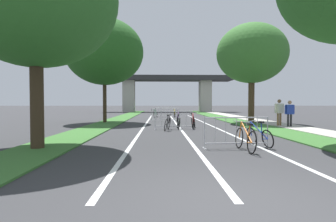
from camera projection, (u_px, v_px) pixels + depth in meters
name	position (u px, v px, depth m)	size (l,w,h in m)	color
ground_plane	(239.00, 204.00, 4.02)	(300.00, 300.00, 0.00)	#333335
grass_verge_left	(118.00, 119.00, 24.60)	(2.00, 50.71, 0.05)	#386B2D
grass_verge_right	(227.00, 119.00, 24.89)	(2.00, 50.71, 0.05)	#386B2D
sidewalk_path_right	(248.00, 119.00, 24.94)	(1.82, 50.71, 0.08)	#ADA89E
lane_stripe_center	(177.00, 125.00, 18.67)	(0.14, 29.34, 0.01)	silver
lane_stripe_right_lane	(209.00, 125.00, 18.74)	(0.14, 29.34, 0.01)	silver
lane_stripe_left_lane	(145.00, 125.00, 18.61)	(0.14, 29.34, 0.01)	silver
overpass_bridge	(167.00, 86.00, 45.76)	(21.76, 4.12, 6.11)	#2D2D30
tree_left_oak_near	(104.00, 52.00, 20.43)	(5.91, 5.91, 7.91)	#3D2D1E
tree_right_pine_near	(252.00, 54.00, 20.13)	(5.22, 5.22, 7.44)	#4C3823
crowd_barrier_nearest	(236.00, 133.00, 8.94)	(2.23, 0.56, 1.05)	#ADADB2
crowd_barrier_second	(174.00, 120.00, 15.44)	(2.22, 0.53, 1.05)	#ADADB2
crowd_barrier_third	(165.00, 115.00, 21.98)	(2.21, 0.47, 1.05)	#ADADB2
crowd_barrier_fourth	(165.00, 112.00, 28.53)	(2.21, 0.46, 1.05)	#ADADB2
bicycle_purple_0	(178.00, 117.00, 21.54)	(0.56, 1.67, 0.94)	black
bicycle_orange_1	(245.00, 139.00, 8.47)	(0.55, 1.79, 0.93)	black
bicycle_white_2	(179.00, 122.00, 15.83)	(0.47, 1.69, 1.00)	black
bicycle_yellow_3	(175.00, 114.00, 29.16)	(0.42, 1.70, 0.92)	black
bicycle_black_4	(168.00, 123.00, 14.96)	(0.63, 1.70, 0.92)	black
bicycle_green_5	(155.00, 114.00, 28.08)	(0.69, 1.73, 0.95)	black
bicycle_red_6	(193.00, 122.00, 16.07)	(0.55, 1.76, 0.95)	black
bicycle_blue_7	(259.00, 136.00, 9.40)	(0.68, 1.59, 0.90)	black
pedestrian_strolling	(279.00, 110.00, 17.16)	(0.62, 0.39, 1.75)	olive
pedestrian_pushing_bike	(290.00, 111.00, 16.50)	(0.60, 0.28, 1.67)	#262628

